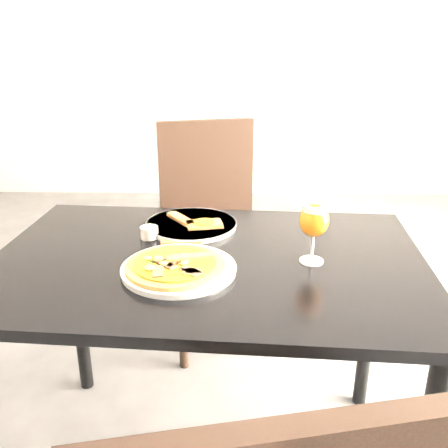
{
  "coord_description": "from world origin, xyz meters",
  "views": [
    {
      "loc": [
        -0.17,
        -1.2,
        1.34
      ],
      "look_at": [
        -0.21,
        0.11,
        0.83
      ],
      "focal_mm": 40.0,
      "sensor_mm": 36.0,
      "label": 1
    }
  ],
  "objects_px": {
    "pizza": "(176,265)",
    "beer_glass": "(314,221)",
    "dining_table": "(208,286)",
    "chair_far": "(213,224)"
  },
  "relations": [
    {
      "from": "dining_table",
      "to": "pizza",
      "type": "height_order",
      "value": "pizza"
    },
    {
      "from": "chair_far",
      "to": "beer_glass",
      "type": "height_order",
      "value": "chair_far"
    },
    {
      "from": "pizza",
      "to": "beer_glass",
      "type": "distance_m",
      "value": 0.38
    },
    {
      "from": "chair_far",
      "to": "pizza",
      "type": "bearing_deg",
      "value": -107.83
    },
    {
      "from": "dining_table",
      "to": "beer_glass",
      "type": "height_order",
      "value": "beer_glass"
    },
    {
      "from": "chair_far",
      "to": "pizza",
      "type": "xyz_separation_m",
      "value": [
        -0.05,
        -0.9,
        0.24
      ]
    },
    {
      "from": "beer_glass",
      "to": "dining_table",
      "type": "bearing_deg",
      "value": 175.67
    },
    {
      "from": "dining_table",
      "to": "pizza",
      "type": "bearing_deg",
      "value": -122.83
    },
    {
      "from": "chair_far",
      "to": "dining_table",
      "type": "bearing_deg",
      "value": -102.82
    },
    {
      "from": "dining_table",
      "to": "beer_glass",
      "type": "distance_m",
      "value": 0.35
    }
  ]
}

